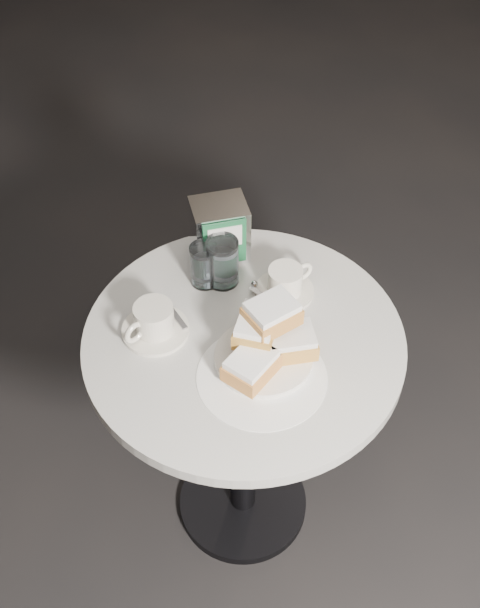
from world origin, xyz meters
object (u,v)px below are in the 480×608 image
at_px(cafe_table, 244,391).
at_px(water_glass_left, 204,265).
at_px(water_glass_right, 223,262).
at_px(beignet_plate, 267,343).
at_px(coffee_cup_left, 154,322).
at_px(napkin_dispenser, 220,230).
at_px(coffee_cup_right, 285,283).

distance_m(cafe_table, water_glass_left, 0.31).
relative_size(water_glass_left, water_glass_right, 0.88).
distance_m(cafe_table, beignet_plate, 0.26).
relative_size(coffee_cup_left, napkin_dispenser, 1.30).
distance_m(water_glass_left, napkin_dispenser, 0.10).
bearing_deg(water_glass_left, coffee_cup_right, -35.26).
relative_size(coffee_cup_left, water_glass_left, 1.83).
bearing_deg(water_glass_left, coffee_cup_left, -148.24).
bearing_deg(water_glass_left, water_glass_right, -21.39).
height_order(coffee_cup_right, water_glass_left, water_glass_left).
relative_size(cafe_table, coffee_cup_right, 4.89).
height_order(coffee_cup_right, napkin_dispenser, napkin_dispenser).
xyz_separation_m(cafe_table, coffee_cup_right, (0.14, 0.08, 0.23)).
xyz_separation_m(cafe_table, water_glass_right, (0.03, 0.18, 0.26)).
distance_m(cafe_table, coffee_cup_left, 0.30).
xyz_separation_m(beignet_plate, water_glass_right, (0.01, 0.25, 0.01)).
bearing_deg(beignet_plate, cafe_table, 104.19).
bearing_deg(beignet_plate, coffee_cup_right, 51.54).
bearing_deg(water_glass_left, napkin_dispenser, 45.38).
xyz_separation_m(cafe_table, beignet_plate, (0.02, -0.07, 0.25)).
xyz_separation_m(water_glass_left, napkin_dispenser, (0.07, 0.07, 0.02)).
distance_m(cafe_table, napkin_dispenser, 0.38).
bearing_deg(cafe_table, napkin_dispenser, 77.35).
bearing_deg(beignet_plate, coffee_cup_left, 138.66).
xyz_separation_m(beignet_plate, napkin_dispenser, (0.04, 0.33, 0.02)).
bearing_deg(napkin_dispenser, cafe_table, -92.02).
relative_size(coffee_cup_left, water_glass_right, 1.61).
height_order(water_glass_right, napkin_dispenser, napkin_dispenser).
bearing_deg(cafe_table, water_glass_right, 80.98).
height_order(beignet_plate, water_glass_right, beignet_plate).
xyz_separation_m(coffee_cup_right, water_glass_right, (-0.11, 0.09, 0.03)).
relative_size(coffee_cup_left, coffee_cup_right, 1.25).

